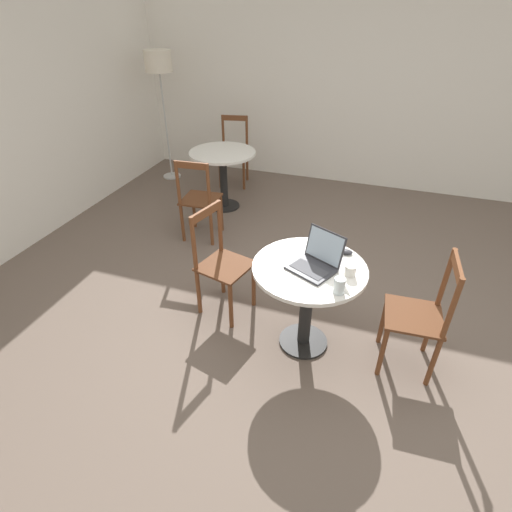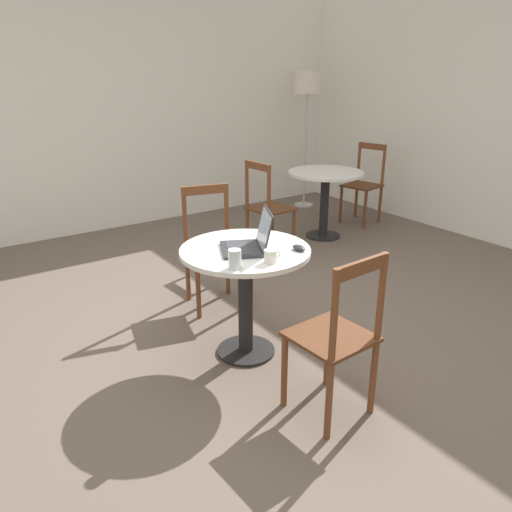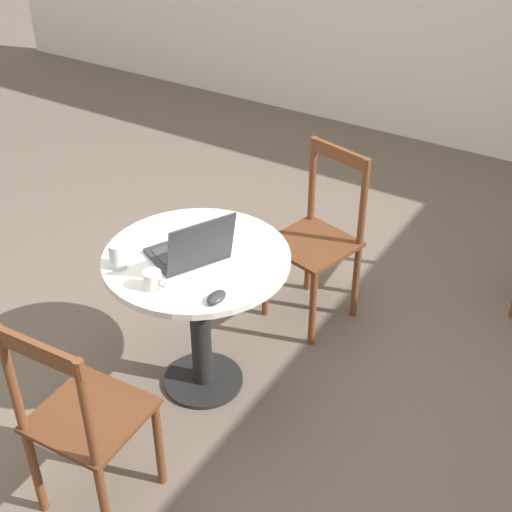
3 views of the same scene
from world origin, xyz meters
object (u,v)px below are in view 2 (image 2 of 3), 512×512
Objects in this scene: chair_near_back at (211,249)px; mouse at (299,248)px; chair_near_front at (337,339)px; laptop at (249,242)px; mug at (271,256)px; cafe_table_mid at (325,186)px; cafe_table_near at (246,273)px; floor_lamp at (308,89)px; chair_mid_left at (267,209)px; chair_mid_right at (364,185)px; drinking_glass at (235,259)px.

chair_near_back is 1.03m from mouse.
chair_near_back is at bearing 84.37° from chair_near_front.
laptop is 3.66× the size of mug.
laptop is at bearing -142.72° from cafe_table_mid.
chair_near_back reaches higher than mouse.
mug reaches higher than mouse.
cafe_table_near is 0.47× the size of floor_lamp.
chair_near_back is 1.26m from chair_mid_left.
chair_mid_left is 1.98m from mouse.
chair_mid_right is (0.78, 0.16, -0.11)m from cafe_table_mid.
chair_near_back is 1.00× the size of chair_mid_left.
cafe_table_near is at bearing 93.03° from chair_near_front.
drinking_glass is at bearing 168.82° from mug.
cafe_table_near is at bearing -149.11° from chair_mid_right.
drinking_glass is at bearing -134.10° from cafe_table_near.
laptop is at bearing 87.52° from mug.
chair_mid_right is (1.60, 0.22, 0.00)m from chair_mid_left.
drinking_glass is at bearing -147.78° from chair_mid_right.
chair_mid_right is at bearing 32.22° from drinking_glass.
chair_near_back is 0.54× the size of floor_lamp.
chair_mid_left is at bearing 49.32° from drinking_glass.
chair_mid_right reaches higher than drinking_glass.
chair_mid_left is at bearing -175.80° from cafe_table_mid.
floor_lamp is at bearing 38.90° from chair_mid_left.
chair_mid_left is at bearing 54.45° from mug.
cafe_table_near is 3.32m from chair_mid_right.
floor_lamp is at bearing 44.50° from drinking_glass.
laptop is (0.00, -0.03, 0.21)m from cafe_table_near.
chair_mid_right is 2.36× the size of laptop.
floor_lamp is (1.51, 1.22, 1.07)m from chair_mid_left.
laptop is (-2.85, -1.74, 0.32)m from chair_mid_right.
mouse is (-1.82, -1.75, 0.18)m from cafe_table_mid.
chair_mid_right is at bearing 30.89° from cafe_table_near.
chair_mid_right is (2.85, 1.70, -0.11)m from cafe_table_near.
mug is at bearing -145.27° from chair_mid_right.
laptop is (-1.24, -1.51, 0.32)m from chair_mid_left.
chair_near_back is 8.56× the size of drinking_glass.
chair_near_back reaches higher than mug.
chair_mid_left is at bearing -172.06° from chair_mid_right.
drinking_glass reaches higher than mug.
cafe_table_near is at bearing -135.61° from floor_lamp.
chair_near_front is 8.62× the size of mug.
chair_near_front reaches higher than drinking_glass.
chair_mid_right is 9.40× the size of mouse.
mug reaches higher than cafe_table_near.
chair_mid_right is at bearing 31.39° from laptop.
chair_near_back is (0.15, 1.57, 0.00)m from chair_near_front.
cafe_table_near is 0.80m from chair_near_front.
mouse is at bearing -130.71° from floor_lamp.
cafe_table_mid is at bearing 37.70° from drinking_glass.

